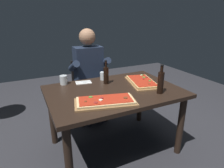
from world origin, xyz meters
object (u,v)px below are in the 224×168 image
diner_chair (88,87)px  seated_diner (90,72)px  pizza_rectangular_left (142,82)px  tumbler_near_camera (64,80)px  dining_table (114,98)px  pizza_rectangular_front (105,101)px  tumbler_far_side (103,76)px  wine_bottle_dark (161,82)px  oil_bottle_amber (106,75)px

diner_chair → seated_diner: bearing=-90.0°
pizza_rectangular_left → tumbler_near_camera: 0.91m
dining_table → pizza_rectangular_front: 0.36m
pizza_rectangular_front → tumbler_far_side: bearing=68.4°
dining_table → pizza_rectangular_front: (-0.22, -0.26, 0.11)m
wine_bottle_dark → oil_bottle_amber: (-0.38, 0.51, -0.02)m
tumbler_near_camera → seated_diner: bearing=37.1°
diner_chair → tumbler_far_side: bearing=-84.9°
seated_diner → pizza_rectangular_left: bearing=-60.3°
pizza_rectangular_front → pizza_rectangular_left: same height
dining_table → pizza_rectangular_front: bearing=-129.6°
pizza_rectangular_left → oil_bottle_amber: 0.43m
tumbler_far_side → diner_chair: bearing=95.1°
pizza_rectangular_left → diner_chair: diner_chair is taller
pizza_rectangular_front → wine_bottle_dark: bearing=-2.1°
diner_chair → seated_diner: (-0.00, -0.12, 0.26)m
tumbler_near_camera → pizza_rectangular_left: bearing=-23.9°
pizza_rectangular_front → tumbler_far_side: tumbler_far_side is taller
tumbler_near_camera → diner_chair: diner_chair is taller
dining_table → oil_bottle_amber: oil_bottle_amber is taller
seated_diner → dining_table: bearing=-89.0°
oil_bottle_amber → tumbler_near_camera: (-0.45, 0.19, -0.05)m
pizza_rectangular_left → diner_chair: 0.95m
oil_bottle_amber → seated_diner: (-0.02, 0.52, -0.10)m
pizza_rectangular_left → pizza_rectangular_front: bearing=-153.3°
diner_chair → oil_bottle_amber: bearing=-88.3°
dining_table → diner_chair: (-0.01, 0.86, -0.16)m
oil_bottle_amber → seated_diner: bearing=92.1°
wine_bottle_dark → pizza_rectangular_front: bearing=177.9°
seated_diner → tumbler_near_camera: bearing=-142.9°
tumbler_far_side → dining_table: bearing=-94.8°
pizza_rectangular_left → wine_bottle_dark: size_ratio=1.81×
oil_bottle_amber → diner_chair: (-0.02, 0.64, -0.36)m
pizza_rectangular_left → wine_bottle_dark: (-0.00, -0.33, 0.10)m
pizza_rectangular_front → tumbler_near_camera: size_ratio=5.74×
oil_bottle_amber → seated_diner: size_ratio=0.21×
dining_table → tumbler_far_side: tumbler_far_side is taller
pizza_rectangular_left → wine_bottle_dark: bearing=-90.2°
pizza_rectangular_left → seated_diner: bearing=119.7°
pizza_rectangular_left → tumbler_near_camera: size_ratio=5.17×
pizza_rectangular_front → tumbler_far_side: size_ratio=6.18×
dining_table → tumbler_near_camera: size_ratio=13.29×
oil_bottle_amber → tumbler_far_side: oil_bottle_amber is taller
seated_diner → tumbler_far_side: bearing=-83.3°
diner_chair → wine_bottle_dark: bearing=-70.9°
dining_table → wine_bottle_dark: 0.53m
pizza_rectangular_left → seated_diner: (-0.40, 0.70, -0.02)m
wine_bottle_dark → tumbler_far_side: wine_bottle_dark is taller
dining_table → seated_diner: bearing=91.0°
pizza_rectangular_front → diner_chair: (0.20, 1.12, -0.27)m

